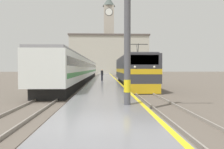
# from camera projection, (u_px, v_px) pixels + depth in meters

# --- Properties ---
(ground_plane) EXTENTS (200.00, 200.00, 0.00)m
(ground_plane) POSITION_uv_depth(u_px,v_px,m) (104.00, 81.00, 36.80)
(ground_plane) COLOR #60564C
(platform) EXTENTS (3.91, 140.00, 0.45)m
(platform) POSITION_uv_depth(u_px,v_px,m) (104.00, 82.00, 31.80)
(platform) COLOR slate
(platform) RESTS_ON ground
(rail_track_near) EXTENTS (2.83, 140.00, 0.16)m
(rail_track_near) POSITION_uv_depth(u_px,v_px,m) (127.00, 83.00, 31.92)
(rail_track_near) COLOR #60564C
(rail_track_near) RESTS_ON ground
(rail_track_far) EXTENTS (2.84, 140.00, 0.16)m
(rail_track_far) POSITION_uv_depth(u_px,v_px,m) (78.00, 83.00, 31.66)
(rail_track_far) COLOR #60564C
(rail_track_far) RESTS_ON ground
(locomotive_train) EXTENTS (2.92, 15.29, 4.58)m
(locomotive_train) POSITION_uv_depth(u_px,v_px,m) (133.00, 71.00, 25.35)
(locomotive_train) COLOR black
(locomotive_train) RESTS_ON ground
(passenger_train) EXTENTS (2.92, 50.75, 3.66)m
(passenger_train) POSITION_uv_depth(u_px,v_px,m) (82.00, 69.00, 38.76)
(passenger_train) COLOR black
(passenger_train) RESTS_ON ground
(catenary_mast) EXTENTS (2.53, 0.33, 8.31)m
(catenary_mast) POSITION_uv_depth(u_px,v_px,m) (129.00, 19.00, 10.30)
(catenary_mast) COLOR #4C4C51
(catenary_mast) RESTS_ON platform
(person_on_platform) EXTENTS (0.34, 0.34, 1.60)m
(person_on_platform) POSITION_uv_depth(u_px,v_px,m) (102.00, 75.00, 30.84)
(person_on_platform) COLOR #23232D
(person_on_platform) RESTS_ON platform
(clock_tower) EXTENTS (4.84, 4.84, 30.04)m
(clock_tower) POSITION_uv_depth(u_px,v_px,m) (109.00, 34.00, 85.87)
(clock_tower) COLOR #ADA393
(clock_tower) RESTS_ON ground
(station_building) EXTENTS (27.53, 8.32, 13.72)m
(station_building) POSITION_uv_depth(u_px,v_px,m) (109.00, 55.00, 76.72)
(station_building) COLOR #B7B2A3
(station_building) RESTS_ON ground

